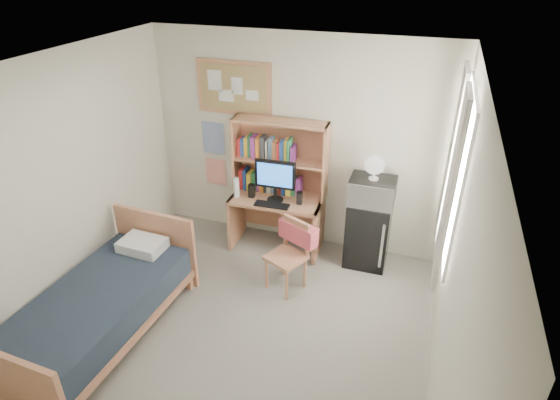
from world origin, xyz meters
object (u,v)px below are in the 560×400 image
(desk_chair, at_px, (286,257))
(microwave, at_px, (372,191))
(mini_fridge, at_px, (368,232))
(bulletin_board, at_px, (234,88))
(desk_fan, at_px, (375,168))
(monitor, at_px, (275,181))
(bed, at_px, (100,313))
(desk, at_px, (277,222))
(speaker_right, at_px, (299,198))
(speaker_left, at_px, (252,191))

(desk_chair, distance_m, microwave, 1.22)
(mini_fridge, bearing_deg, bulletin_board, 171.76)
(mini_fridge, relative_size, desk_fan, 3.04)
(monitor, height_order, desk_fan, desk_fan)
(bed, distance_m, microwave, 3.11)
(desk_fan, bearing_deg, desk, -179.36)
(speaker_right, bearing_deg, desk, 168.69)
(mini_fridge, bearing_deg, speaker_left, -175.90)
(mini_fridge, height_order, desk_fan, desk_fan)
(desk_chair, relative_size, desk_fan, 3.01)
(speaker_right, bearing_deg, speaker_left, -180.00)
(desk_chair, distance_m, mini_fridge, 1.10)
(microwave, relative_size, desk_fan, 1.88)
(mini_fridge, bearing_deg, desk_chair, -134.76)
(desk, distance_m, bed, 2.30)
(mini_fridge, height_order, monitor, monitor)
(bed, xyz_separation_m, desk_fan, (2.26, 2.02, 0.99))
(desk_fan, bearing_deg, bulletin_board, 171.12)
(bed, bearing_deg, microwave, 44.72)
(desk, xyz_separation_m, microwave, (1.13, 0.02, 0.62))
(monitor, bearing_deg, bed, -122.19)
(bulletin_board, bearing_deg, speaker_left, -47.37)
(monitor, relative_size, speaker_left, 3.06)
(speaker_left, bearing_deg, desk, 11.31)
(speaker_right, height_order, microwave, microwave)
(bulletin_board, height_order, desk_fan, bulletin_board)
(speaker_right, bearing_deg, desk_fan, 2.45)
(desk_chair, height_order, monitor, monitor)
(desk_chair, bearing_deg, microwave, 69.51)
(bulletin_board, xyz_separation_m, monitor, (0.63, -0.34, -0.96))
(monitor, xyz_separation_m, desk_fan, (1.13, 0.08, 0.30))
(desk_chair, height_order, desk_fan, desk_fan)
(bulletin_board, relative_size, speaker_right, 6.06)
(bed, xyz_separation_m, monitor, (1.13, 1.95, 0.69))
(desk_chair, height_order, speaker_right, speaker_right)
(speaker_right, relative_size, microwave, 0.30)
(bulletin_board, relative_size, bed, 0.49)
(desk, relative_size, microwave, 2.19)
(speaker_left, bearing_deg, bed, -115.26)
(bulletin_board, xyz_separation_m, mini_fridge, (1.76, -0.25, -1.51))
(desk, bearing_deg, monitor, -90.00)
(mini_fridge, distance_m, desk_fan, 0.84)
(bed, bearing_deg, bulletin_board, 80.49)
(bulletin_board, bearing_deg, bed, -102.31)
(bulletin_board, relative_size, desk_fan, 3.47)
(bulletin_board, distance_m, speaker_left, 1.24)
(microwave, bearing_deg, desk_chair, -135.50)
(desk_chair, xyz_separation_m, speaker_left, (-0.66, 0.68, 0.37))
(monitor, bearing_deg, desk, 90.00)
(desk_chair, height_order, microwave, microwave)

